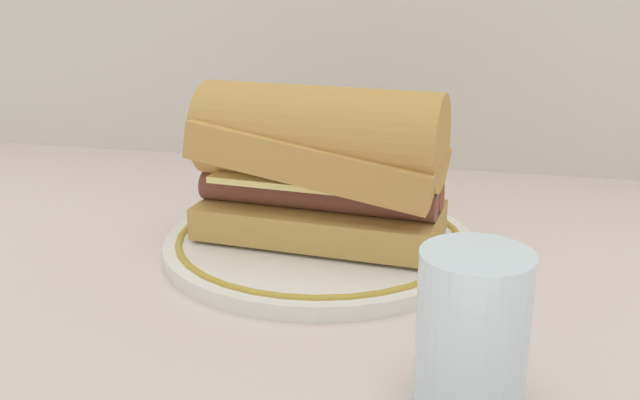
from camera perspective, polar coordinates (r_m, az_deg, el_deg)
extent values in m
plane|color=beige|center=(0.60, 1.19, -5.00)|extent=(1.50, 1.50, 0.00)
cylinder|color=white|center=(0.63, 0.00, -3.38)|extent=(0.26, 0.26, 0.01)
torus|color=#B29333|center=(0.63, 0.00, -2.87)|extent=(0.24, 0.24, 0.01)
cube|color=tan|center=(0.62, 0.00, -1.49)|extent=(0.20, 0.11, 0.03)
cylinder|color=brown|center=(0.60, -0.37, 0.35)|extent=(0.20, 0.04, 0.02)
cylinder|color=brown|center=(0.62, 0.35, 1.03)|extent=(0.20, 0.04, 0.02)
cube|color=#EAD67A|center=(0.61, 0.00, 1.99)|extent=(0.17, 0.10, 0.01)
cube|color=tan|center=(0.60, 0.00, 3.58)|extent=(0.21, 0.11, 0.06)
cylinder|color=tan|center=(0.60, 0.00, 4.97)|extent=(0.20, 0.10, 0.08)
cylinder|color=silver|center=(0.42, 11.50, -9.63)|extent=(0.06, 0.06, 0.09)
cylinder|color=gold|center=(0.43, 11.30, -12.39)|extent=(0.05, 0.05, 0.04)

